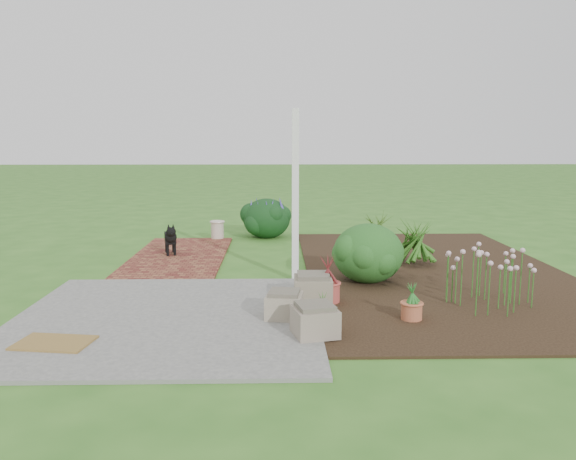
{
  "coord_description": "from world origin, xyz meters",
  "views": [
    {
      "loc": [
        0.02,
        -8.03,
        2.06
      ],
      "look_at": [
        0.2,
        0.4,
        0.7
      ],
      "focal_mm": 35.0,
      "sensor_mm": 36.0,
      "label": 1
    }
  ],
  "objects_px": {
    "black_dog": "(170,237)",
    "evergreen_shrub": "(368,252)",
    "cream_ceramic_urn": "(217,230)",
    "stone_trough_near": "(315,322)"
  },
  "relations": [
    {
      "from": "stone_trough_near",
      "to": "black_dog",
      "type": "bearing_deg",
      "value": 118.4
    },
    {
      "from": "cream_ceramic_urn",
      "to": "evergreen_shrub",
      "type": "relative_size",
      "value": 0.35
    },
    {
      "from": "black_dog",
      "to": "evergreen_shrub",
      "type": "xyz_separation_m",
      "value": [
        3.2,
        -1.9,
        0.11
      ]
    },
    {
      "from": "black_dog",
      "to": "evergreen_shrub",
      "type": "distance_m",
      "value": 3.73
    },
    {
      "from": "stone_trough_near",
      "to": "black_dog",
      "type": "relative_size",
      "value": 0.72
    },
    {
      "from": "stone_trough_near",
      "to": "evergreen_shrub",
      "type": "distance_m",
      "value": 2.5
    },
    {
      "from": "cream_ceramic_urn",
      "to": "stone_trough_near",
      "type": "bearing_deg",
      "value": -74.62
    },
    {
      "from": "black_dog",
      "to": "cream_ceramic_urn",
      "type": "distance_m",
      "value": 1.81
    },
    {
      "from": "stone_trough_near",
      "to": "evergreen_shrub",
      "type": "xyz_separation_m",
      "value": [
        0.93,
        2.3,
        0.28
      ]
    },
    {
      "from": "black_dog",
      "to": "evergreen_shrub",
      "type": "relative_size",
      "value": 0.59
    }
  ]
}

